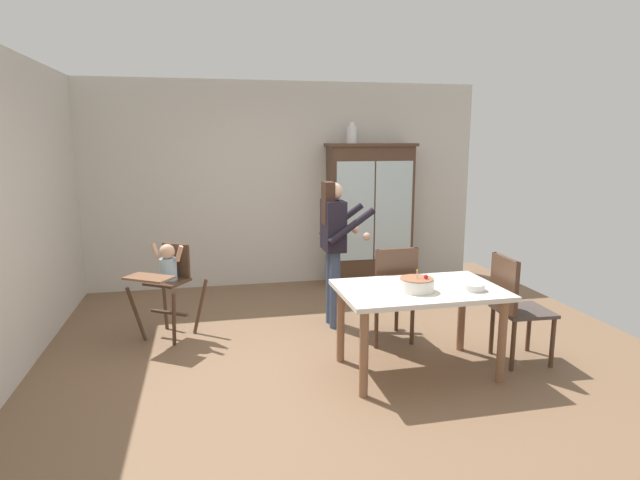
{
  "coord_description": "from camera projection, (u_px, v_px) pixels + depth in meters",
  "views": [
    {
      "loc": [
        -1.06,
        -4.47,
        1.97
      ],
      "look_at": [
        0.06,
        0.7,
        0.95
      ],
      "focal_mm": 29.84,
      "sensor_mm": 36.0,
      "label": 1
    }
  ],
  "objects": [
    {
      "name": "dining_chair_right_end",
      "position": [
        513.0,
        301.0,
        4.67
      ],
      "size": [
        0.46,
        0.46,
        0.96
      ],
      "rotation": [
        0.0,
        0.0,
        1.53
      ],
      "color": "#4C3323",
      "rests_on": "ground_plane"
    },
    {
      "name": "high_chair_with_toddler",
      "position": [
        167.0,
        274.0,
        5.23
      ],
      "size": [
        0.8,
        0.84,
        0.95
      ],
      "rotation": [
        0.0,
        0.0,
        -0.58
      ],
      "color": "#4C3323",
      "rests_on": "ground_plane"
    },
    {
      "name": "wall_back",
      "position": [
        285.0,
        185.0,
        7.15
      ],
      "size": [
        5.32,
        0.06,
        2.7
      ],
      "primitive_type": "cube",
      "color": "beige",
      "rests_on": "ground_plane"
    },
    {
      "name": "china_cabinet",
      "position": [
        370.0,
        214.0,
        7.21
      ],
      "size": [
        1.17,
        0.48,
        1.9
      ],
      "color": "#4C3323",
      "rests_on": "ground_plane"
    },
    {
      "name": "dining_table",
      "position": [
        419.0,
        300.0,
        4.45
      ],
      "size": [
        1.36,
        0.88,
        0.74
      ],
      "color": "silver",
      "rests_on": "ground_plane"
    },
    {
      "name": "birthday_cake",
      "position": [
        417.0,
        284.0,
        4.33
      ],
      "size": [
        0.28,
        0.28,
        0.19
      ],
      "color": "white",
      "rests_on": "dining_table"
    },
    {
      "name": "adult_person",
      "position": [
        334.0,
        236.0,
        5.51
      ],
      "size": [
        0.49,
        0.48,
        1.53
      ],
      "rotation": [
        0.0,
        0.0,
        1.58
      ],
      "color": "#3D4C6B",
      "rests_on": "ground_plane"
    },
    {
      "name": "ground_plane",
      "position": [
        329.0,
        356.0,
        4.88
      ],
      "size": [
        6.24,
        6.24,
        0.0
      ],
      "primitive_type": "plane",
      "color": "brown"
    },
    {
      "name": "dining_chair_far_side",
      "position": [
        392.0,
        288.0,
        5.09
      ],
      "size": [
        0.46,
        0.46,
        0.96
      ],
      "rotation": [
        0.0,
        0.0,
        3.2
      ],
      "color": "#4C3323",
      "rests_on": "ground_plane"
    },
    {
      "name": "serving_bowl",
      "position": [
        474.0,
        287.0,
        4.36
      ],
      "size": [
        0.18,
        0.18,
        0.05
      ],
      "primitive_type": "cylinder",
      "color": "silver",
      "rests_on": "dining_table"
    },
    {
      "name": "ceramic_vase",
      "position": [
        352.0,
        134.0,
        6.95
      ],
      "size": [
        0.13,
        0.13,
        0.27
      ],
      "color": "white",
      "rests_on": "china_cabinet"
    }
  ]
}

